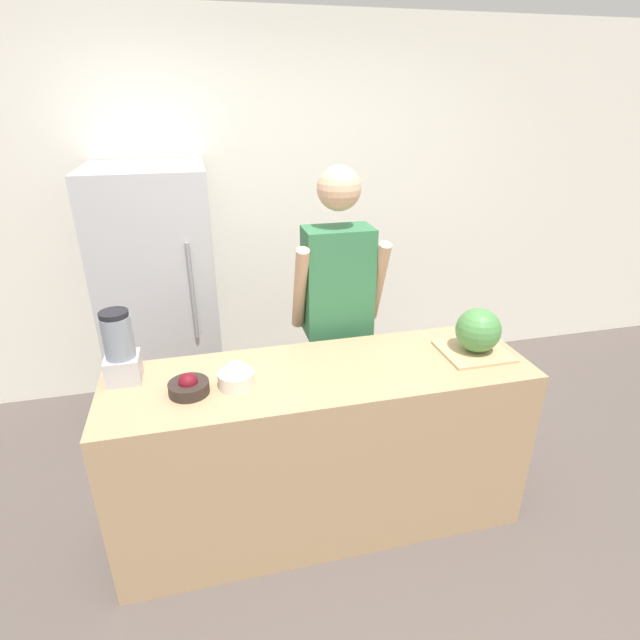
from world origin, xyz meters
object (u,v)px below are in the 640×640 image
Objects in this scene: person at (337,318)px; bowl_cherries at (189,386)px; watermelon at (478,330)px; bowl_cream at (236,376)px; blender at (120,349)px; refrigerator at (161,299)px.

person reaches higher than bowl_cherries.
watermelon is 1.20m from bowl_cream.
person reaches higher than watermelon.
person reaches higher than blender.
watermelon is at bearing -4.93° from blender.
person is 0.78m from watermelon.
refrigerator is at bearing 141.69° from watermelon.
person is at bearing 138.07° from watermelon.
watermelon is 1.69m from blender.
bowl_cream is 0.48× the size of blender.
person is at bearing 18.63° from blender.
watermelon is at bearing -38.31° from refrigerator.
person reaches higher than refrigerator.
bowl_cherries is at bearing -82.18° from refrigerator.
blender reaches higher than bowl_cream.
bowl_cherries is at bearing -33.12° from blender.
blender is (-0.11, -1.10, 0.21)m from refrigerator.
bowl_cherries is at bearing -178.41° from watermelon.
watermelon is 1.26× the size of bowl_cherries.
bowl_cherries is (-1.40, -0.04, -0.09)m from watermelon.
blender is at bearing 146.88° from bowl_cherries.
watermelon is 1.40m from bowl_cherries.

